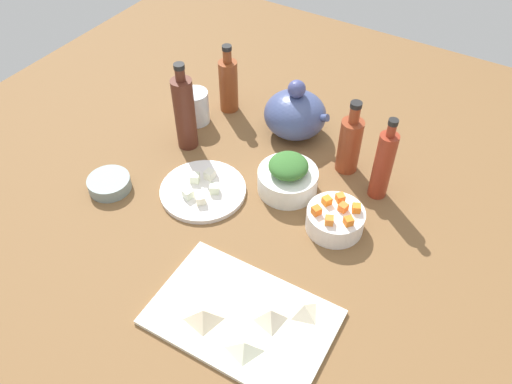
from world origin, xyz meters
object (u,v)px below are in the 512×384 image
(bottle_3, at_px, (350,144))
(drinking_glass_0, at_px, (195,107))
(bowl_carrots, at_px, (335,220))
(bottle_0, at_px, (228,84))
(cutting_board, at_px, (242,317))
(bottle_1, at_px, (383,164))
(teapot, at_px, (295,114))
(plate_tofu, at_px, (203,190))
(bowl_greens, at_px, (288,181))
(bottle_2, at_px, (185,112))
(bowl_small_side, at_px, (109,184))

(bottle_3, height_order, drinking_glass_0, bottle_3)
(bowl_carrots, distance_m, bottle_0, 0.52)
(cutting_board, bearing_deg, bottle_1, 78.49)
(teapot, relative_size, bottle_3, 0.90)
(plate_tofu, bearing_deg, bottle_1, 30.96)
(bowl_carrots, height_order, teapot, teapot)
(plate_tofu, relative_size, bowl_carrots, 1.60)
(cutting_board, bearing_deg, drinking_glass_0, 133.93)
(bottle_0, relative_size, drinking_glass_0, 2.14)
(plate_tofu, bearing_deg, bowl_greens, 34.60)
(bowl_greens, bearing_deg, plate_tofu, -145.40)
(bowl_greens, relative_size, bowl_carrots, 1.12)
(plate_tofu, height_order, bottle_2, bottle_2)
(cutting_board, bearing_deg, bowl_small_side, 163.82)
(drinking_glass_0, bearing_deg, bottle_0, 64.07)
(bottle_2, relative_size, bottle_3, 1.21)
(teapot, xyz_separation_m, drinking_glass_0, (-0.26, -0.10, -0.02))
(bottle_0, bearing_deg, cutting_board, -54.43)
(plate_tofu, xyz_separation_m, bottle_1, (0.36, 0.22, 0.09))
(bottle_3, bearing_deg, bowl_small_side, -141.34)
(bottle_0, xyz_separation_m, bottle_2, (-0.00, -0.19, 0.02))
(bowl_greens, xyz_separation_m, teapot, (-0.09, 0.20, 0.04))
(plate_tofu, bearing_deg, teapot, 76.23)
(bowl_carrots, bearing_deg, drinking_glass_0, 162.44)
(bottle_3, bearing_deg, bowl_carrots, -73.01)
(plate_tofu, xyz_separation_m, bottle_3, (0.26, 0.26, 0.07))
(cutting_board, relative_size, bottle_3, 1.74)
(bowl_carrots, relative_size, bottle_2, 0.53)
(bowl_carrots, height_order, bottle_1, bottle_1)
(bowl_carrots, distance_m, bottle_2, 0.47)
(bowl_small_side, height_order, bottle_3, bottle_3)
(bottle_2, bearing_deg, bowl_small_side, -105.00)
(plate_tofu, xyz_separation_m, bottle_2, (-0.14, 0.13, 0.10))
(bowl_greens, bearing_deg, bottle_3, 58.09)
(bowl_small_side, bearing_deg, plate_tofu, 27.98)
(bowl_greens, bearing_deg, bowl_carrots, -19.16)
(bowl_greens, xyz_separation_m, drinking_glass_0, (-0.35, 0.11, 0.02))
(teapot, bearing_deg, bowl_carrots, -46.50)
(bottle_3, bearing_deg, plate_tofu, -134.73)
(bottle_2, bearing_deg, bottle_0, 88.71)
(bottle_3, bearing_deg, drinking_glass_0, -174.96)
(cutting_board, distance_m, bottle_1, 0.48)
(bowl_small_side, relative_size, bottle_0, 0.51)
(cutting_board, distance_m, bottle_2, 0.56)
(bottle_0, height_order, drinking_glass_0, bottle_0)
(bowl_small_side, relative_size, drinking_glass_0, 1.10)
(bottle_0, xyz_separation_m, drinking_glass_0, (-0.05, -0.10, -0.04))
(bowl_carrots, relative_size, bottle_3, 0.65)
(bottle_0, bearing_deg, drinking_glass_0, -115.93)
(cutting_board, bearing_deg, bowl_greens, 105.32)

